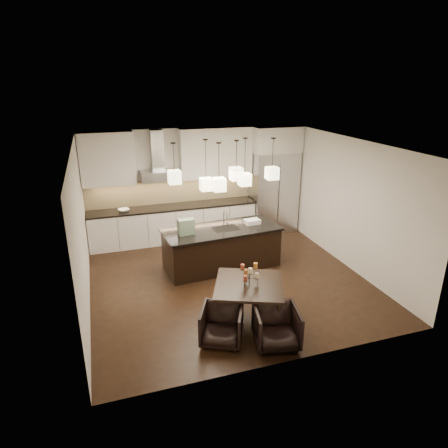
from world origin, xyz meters
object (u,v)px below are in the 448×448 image
object	(u,v)px
refrigerator	(273,192)
dining_table	(249,301)
island_body	(221,248)
armchair_left	(222,325)
armchair_right	(276,327)

from	to	relation	value
refrigerator	dining_table	size ratio (longest dim) A/B	1.90
island_body	dining_table	bearing A→B (deg)	-99.33
island_body	armchair_left	bearing A→B (deg)	-112.13
armchair_left	armchair_right	world-z (taller)	armchair_right
island_body	dining_table	size ratio (longest dim) A/B	2.15
refrigerator	dining_table	distance (m)	4.53
refrigerator	armchair_left	world-z (taller)	refrigerator
refrigerator	armchair_right	world-z (taller)	refrigerator
island_body	dining_table	xyz separation A→B (m)	(-0.17, -2.10, -0.09)
armchair_left	refrigerator	bearing A→B (deg)	81.76
refrigerator	armchair_right	distance (m)	5.18
dining_table	armchair_right	xyz separation A→B (m)	(0.15, -0.80, -0.02)
armchair_right	island_body	bearing A→B (deg)	101.89
refrigerator	island_body	size ratio (longest dim) A/B	0.88
dining_table	armchair_right	bearing A→B (deg)	-56.54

